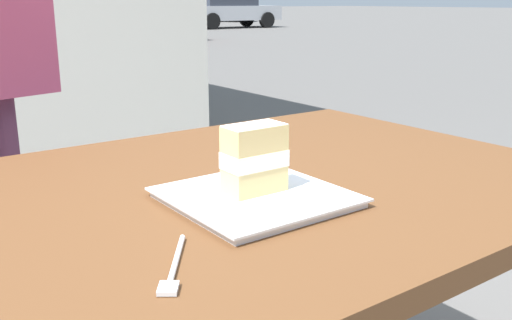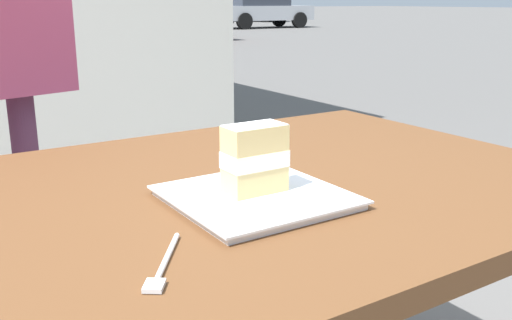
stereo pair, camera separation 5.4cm
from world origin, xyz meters
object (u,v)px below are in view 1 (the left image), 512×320
(parked_car_far, at_px, (229,9))
(parked_car_extra, at_px, (210,5))
(patio_table, at_px, (214,238))
(dessert_plate, at_px, (256,197))
(dessert_fork, at_px, (174,267))
(parked_car_near, at_px, (106,13))
(cake_slice, at_px, (254,159))

(parked_car_far, height_order, parked_car_extra, parked_car_extra)
(patio_table, bearing_deg, parked_car_extra, -121.89)
(dessert_plate, bearing_deg, parked_car_far, -123.51)
(parked_car_far, distance_m, parked_car_extra, 7.29)
(dessert_plate, bearing_deg, dessert_fork, 31.72)
(patio_table, bearing_deg, dessert_plate, 101.91)
(parked_car_extra, bearing_deg, parked_car_near, 48.10)
(dessert_plate, relative_size, cake_slice, 2.39)
(dessert_plate, relative_size, parked_car_far, 0.07)
(dessert_fork, height_order, parked_car_far, parked_car_far)
(dessert_fork, relative_size, parked_car_extra, 0.03)
(cake_slice, relative_size, parked_car_near, 0.03)
(cake_slice, bearing_deg, patio_table, -75.22)
(parked_car_near, distance_m, parked_car_extra, 15.70)
(cake_slice, bearing_deg, dessert_fork, 32.88)
(patio_table, distance_m, cake_slice, 0.20)
(dessert_fork, height_order, parked_car_extra, parked_car_extra)
(dessert_plate, height_order, cake_slice, cake_slice)
(parked_car_extra, bearing_deg, patio_table, 58.11)
(patio_table, distance_m, parked_car_extra, 30.35)
(dessert_fork, distance_m, parked_car_near, 15.46)
(cake_slice, relative_size, dessert_fork, 0.80)
(cake_slice, distance_m, parked_car_near, 15.22)
(dessert_fork, bearing_deg, dessert_plate, -148.28)
(dessert_fork, xyz_separation_m, parked_car_far, (-13.04, -19.48, -0.01))
(parked_car_near, bearing_deg, dessert_fork, 68.09)
(patio_table, relative_size, cake_slice, 12.38)
(parked_car_extra, bearing_deg, parked_car_far, 63.87)
(patio_table, xyz_separation_m, parked_car_extra, (-16.03, -25.77, 0.16))
(dessert_fork, bearing_deg, cake_slice, -147.12)
(dessert_fork, relative_size, parked_car_near, 0.03)
(cake_slice, height_order, parked_car_extra, parked_car_extra)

